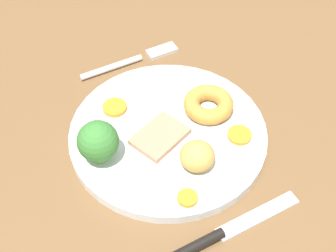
# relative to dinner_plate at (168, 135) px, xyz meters

# --- Properties ---
(dining_table) EXTENTS (1.20, 0.84, 0.04)m
(dining_table) POSITION_rel_dinner_plate_xyz_m (0.03, 0.03, -0.02)
(dining_table) COLOR brown
(dining_table) RESTS_ON ground
(dinner_plate) EXTENTS (0.25, 0.25, 0.01)m
(dinner_plate) POSITION_rel_dinner_plate_xyz_m (0.00, 0.00, 0.00)
(dinner_plate) COLOR white
(dinner_plate) RESTS_ON dining_table
(meat_slice_main) EXTENTS (0.07, 0.08, 0.01)m
(meat_slice_main) POSITION_rel_dinner_plate_xyz_m (0.01, -0.01, 0.01)
(meat_slice_main) COLOR tan
(meat_slice_main) RESTS_ON dinner_plate
(yorkshire_pudding) EXTENTS (0.07, 0.07, 0.02)m
(yorkshire_pudding) POSITION_rel_dinner_plate_xyz_m (-0.01, 0.06, 0.02)
(yorkshire_pudding) COLOR #C68938
(yorkshire_pudding) RESTS_ON dinner_plate
(roast_potato_left) EXTENTS (0.06, 0.06, 0.03)m
(roast_potato_left) POSITION_rel_dinner_plate_xyz_m (0.06, 0.01, 0.02)
(roast_potato_left) COLOR tan
(roast_potato_left) RESTS_ON dinner_plate
(carrot_coin_front) EXTENTS (0.02, 0.02, 0.01)m
(carrot_coin_front) POSITION_rel_dinner_plate_xyz_m (0.10, -0.03, 0.01)
(carrot_coin_front) COLOR orange
(carrot_coin_front) RESTS_ON dinner_plate
(carrot_coin_back) EXTENTS (0.03, 0.03, 0.01)m
(carrot_coin_back) POSITION_rel_dinner_plate_xyz_m (0.05, 0.08, 0.01)
(carrot_coin_back) COLOR orange
(carrot_coin_back) RESTS_ON dinner_plate
(carrot_coin_side) EXTENTS (0.03, 0.03, 0.01)m
(carrot_coin_side) POSITION_rel_dinner_plate_xyz_m (-0.07, -0.04, 0.01)
(carrot_coin_side) COLOR orange
(carrot_coin_side) RESTS_ON dinner_plate
(broccoli_floret) EXTENTS (0.05, 0.05, 0.06)m
(broccoli_floret) POSITION_rel_dinner_plate_xyz_m (0.00, -0.09, 0.04)
(broccoli_floret) COLOR #8CB766
(broccoli_floret) RESTS_ON dinner_plate
(fork) EXTENTS (0.02, 0.15, 0.01)m
(fork) POSITION_rel_dinner_plate_xyz_m (-0.15, 0.02, -0.00)
(fork) COLOR silver
(fork) RESTS_ON dining_table
(knife) EXTENTS (0.02, 0.19, 0.01)m
(knife) POSITION_rel_dinner_plate_xyz_m (0.15, -0.02, -0.00)
(knife) COLOR black
(knife) RESTS_ON dining_table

